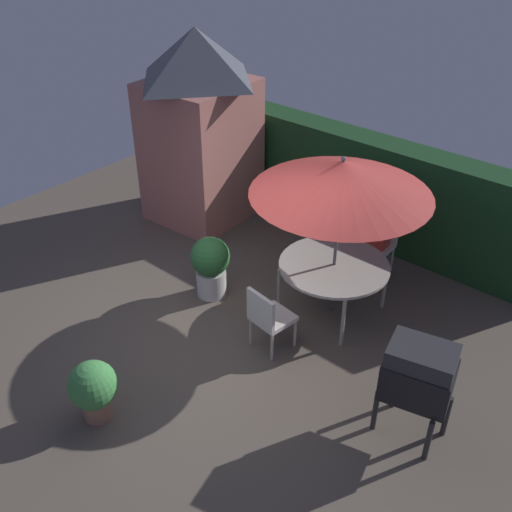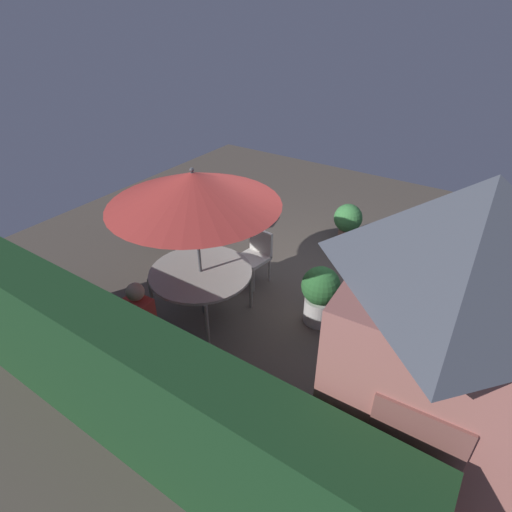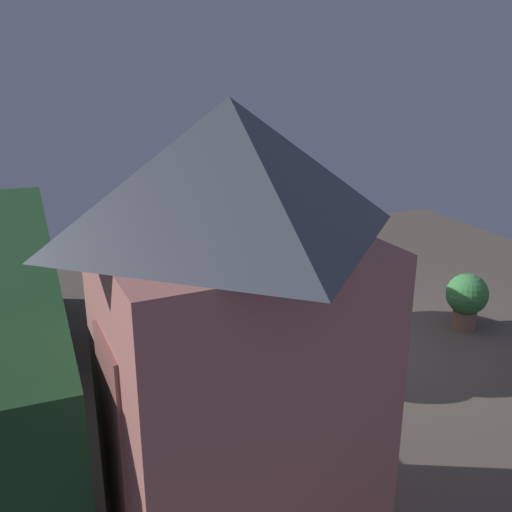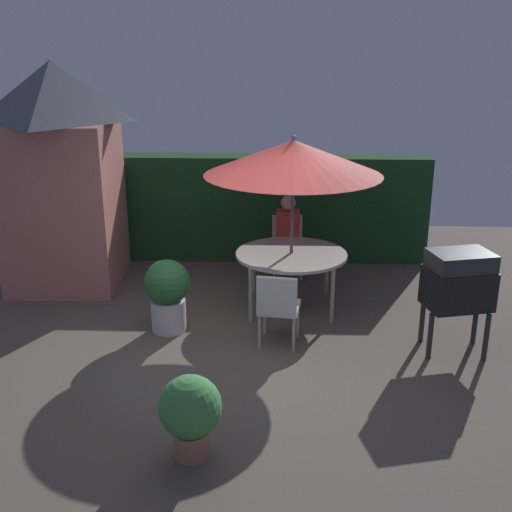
# 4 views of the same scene
# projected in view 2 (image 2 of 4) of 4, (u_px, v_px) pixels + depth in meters

# --- Properties ---
(ground_plane) EXTENTS (11.00, 11.00, 0.00)m
(ground_plane) POSITION_uv_depth(u_px,v_px,m) (292.00, 281.00, 6.98)
(ground_plane) COLOR brown
(hedge_backdrop) EXTENTS (5.82, 0.54, 1.70)m
(hedge_backdrop) POSITION_uv_depth(u_px,v_px,m) (120.00, 383.00, 4.06)
(hedge_backdrop) COLOR #193D1E
(hedge_backdrop) RESTS_ON ground
(garden_shed) EXTENTS (1.67, 1.74, 3.17)m
(garden_shed) POSITION_uv_depth(u_px,v_px,m) (439.00, 359.00, 3.30)
(garden_shed) COLOR #B26B60
(garden_shed) RESTS_ON ground
(patio_table) EXTENTS (1.47, 1.47, 0.76)m
(patio_table) POSITION_uv_depth(u_px,v_px,m) (201.00, 274.00, 5.90)
(patio_table) COLOR #B2ADA3
(patio_table) RESTS_ON ground
(patio_umbrella) EXTENTS (2.27, 2.27, 2.30)m
(patio_umbrella) POSITION_uv_depth(u_px,v_px,m) (193.00, 189.00, 5.21)
(patio_umbrella) COLOR #4C4C51
(patio_umbrella) RESTS_ON ground
(bbq_grill) EXTENTS (0.80, 0.65, 1.20)m
(bbq_grill) POSITION_uv_depth(u_px,v_px,m) (166.00, 205.00, 7.56)
(bbq_grill) COLOR black
(bbq_grill) RESTS_ON ground
(chair_near_shed) EXTENTS (0.47, 0.48, 0.90)m
(chair_near_shed) POSITION_uv_depth(u_px,v_px,m) (138.00, 336.00, 5.10)
(chair_near_shed) COLOR silver
(chair_near_shed) RESTS_ON ground
(chair_far_side) EXTENTS (0.52, 0.52, 0.90)m
(chair_far_side) POSITION_uv_depth(u_px,v_px,m) (256.00, 253.00, 6.75)
(chair_far_side) COLOR silver
(chair_far_side) RESTS_ON ground
(potted_plant_by_shed) EXTENTS (0.55, 0.55, 0.91)m
(potted_plant_by_shed) POSITION_uv_depth(u_px,v_px,m) (320.00, 293.00, 5.86)
(potted_plant_by_shed) COLOR silver
(potted_plant_by_shed) RESTS_ON ground
(potted_plant_by_grill) EXTENTS (0.54, 0.54, 0.75)m
(potted_plant_by_grill) POSITION_uv_depth(u_px,v_px,m) (348.00, 220.00, 7.93)
(potted_plant_by_grill) COLOR #936651
(potted_plant_by_grill) RESTS_ON ground
(person_in_red) EXTENTS (0.35, 0.25, 1.26)m
(person_in_red) POSITION_uv_depth(u_px,v_px,m) (140.00, 316.00, 5.02)
(person_in_red) COLOR #CC3D33
(person_in_red) RESTS_ON ground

